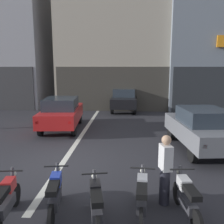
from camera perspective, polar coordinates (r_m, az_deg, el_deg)
ground_plane at (r=8.50m, az=-11.48°, el=-11.69°), size 120.00×120.00×0.00m
lane_centre_line at (r=14.11m, az=-5.20°, el=-2.57°), size 0.20×18.00×0.01m
car_red_crossing_near at (r=12.77m, az=-11.69°, el=-0.08°), size 2.10×4.24×1.64m
car_grey_parked_kerbside at (r=10.00m, az=20.17°, el=-3.43°), size 2.18×4.26×1.64m
car_black_down_street at (r=17.91m, az=2.86°, el=3.10°), size 1.83×4.13×1.64m
motorcycle_red_row_leftmost at (r=5.80m, az=-23.50°, el=-18.35°), size 0.55×1.67×0.98m
motorcycle_blue_row_left_mid at (r=5.73m, az=-13.16°, el=-18.09°), size 0.55×1.66×0.98m
motorcycle_black_row_centre at (r=5.27m, az=-3.78°, el=-20.57°), size 0.55×1.65×0.98m
motorcycle_silver_row_right_mid at (r=5.53m, az=6.99°, el=-18.98°), size 0.55×1.67×0.98m
motorcycle_white_row_rightmost at (r=5.67m, az=17.01°, el=-18.65°), size 0.55×1.67×0.98m
person_by_motorcycles at (r=5.88m, az=12.33°, el=-13.00°), size 0.29×0.40×1.67m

